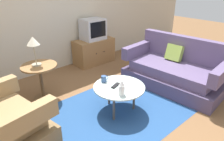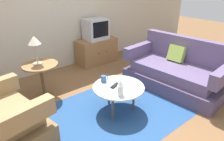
% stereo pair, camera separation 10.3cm
% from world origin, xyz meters
% --- Properties ---
extents(ground_plane, '(16.00, 16.00, 0.00)m').
position_xyz_m(ground_plane, '(0.00, 0.00, 0.00)').
color(ground_plane, brown).
extents(back_wall, '(9.00, 0.12, 2.70)m').
position_xyz_m(back_wall, '(0.00, 2.21, 1.35)').
color(back_wall, '#BCB29E').
rests_on(back_wall, ground).
extents(area_rug, '(2.08, 1.62, 0.00)m').
position_xyz_m(area_rug, '(0.03, 0.10, 0.00)').
color(area_rug, navy).
rests_on(area_rug, ground).
extents(couch, '(1.03, 1.79, 0.87)m').
position_xyz_m(couch, '(1.33, 0.02, 0.29)').
color(couch, '#4B3E5C').
rests_on(couch, ground).
extents(coffee_table, '(0.74, 0.74, 0.41)m').
position_xyz_m(coffee_table, '(0.03, 0.10, 0.38)').
color(coffee_table, '#B2C6C1').
rests_on(coffee_table, ground).
extents(side_table, '(0.55, 0.55, 0.59)m').
position_xyz_m(side_table, '(-0.67, 1.18, 0.43)').
color(side_table, olive).
rests_on(side_table, ground).
extents(tv_stand, '(0.91, 0.47, 0.56)m').
position_xyz_m(tv_stand, '(0.91, 1.89, 0.28)').
color(tv_stand, olive).
rests_on(tv_stand, ground).
extents(television, '(0.50, 0.39, 0.46)m').
position_xyz_m(television, '(0.91, 1.89, 0.79)').
color(television, '#B7B7BC').
rests_on(television, tv_stand).
extents(table_lamp, '(0.19, 0.19, 0.45)m').
position_xyz_m(table_lamp, '(-0.69, 1.21, 0.94)').
color(table_lamp, '#9E937A').
rests_on(table_lamp, side_table).
extents(vase, '(0.08, 0.08, 0.22)m').
position_xyz_m(vase, '(-0.11, -0.09, 0.52)').
color(vase, white).
rests_on(vase, coffee_table).
extents(mug, '(0.13, 0.08, 0.10)m').
position_xyz_m(mug, '(-0.04, 0.36, 0.46)').
color(mug, '#335184').
rests_on(mug, coffee_table).
extents(tv_remote_dark, '(0.18, 0.10, 0.02)m').
position_xyz_m(tv_remote_dark, '(-0.01, 0.14, 0.42)').
color(tv_remote_dark, black).
rests_on(tv_remote_dark, coffee_table).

